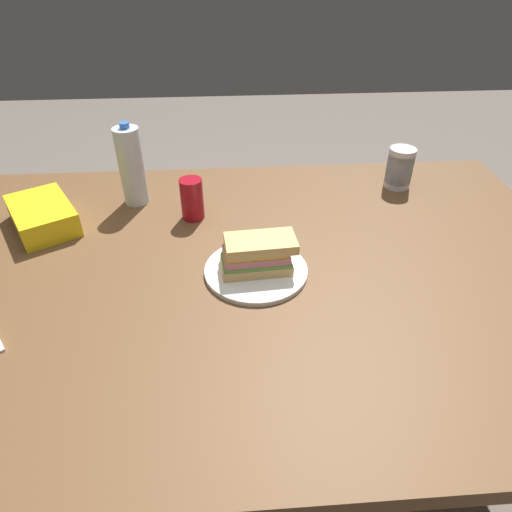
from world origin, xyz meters
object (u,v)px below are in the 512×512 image
(chip_bag, at_px, (43,216))
(soda_can_red, at_px, (192,199))
(water_bottle_tall, at_px, (131,166))
(paper_plate, at_px, (256,270))
(sandwich, at_px, (257,254))
(plastic_cup_stack, at_px, (400,168))
(dining_table, at_px, (252,290))

(chip_bag, bearing_deg, soda_can_red, 62.54)
(chip_bag, height_order, water_bottle_tall, water_bottle_tall)
(paper_plate, relative_size, sandwich, 1.36)
(water_bottle_tall, xyz_separation_m, plastic_cup_stack, (0.84, 0.05, -0.05))
(dining_table, relative_size, plastic_cup_stack, 13.37)
(dining_table, xyz_separation_m, plastic_cup_stack, (0.51, 0.41, 0.14))
(water_bottle_tall, bearing_deg, dining_table, -47.31)
(chip_bag, height_order, plastic_cup_stack, plastic_cup_stack)
(dining_table, relative_size, sandwich, 9.32)
(soda_can_red, bearing_deg, chip_bag, -177.42)
(chip_bag, bearing_deg, sandwich, 36.53)
(dining_table, height_order, water_bottle_tall, water_bottle_tall)
(dining_table, bearing_deg, chip_bag, 157.80)
(dining_table, bearing_deg, soda_can_red, 121.42)
(paper_plate, height_order, soda_can_red, soda_can_red)
(paper_plate, distance_m, soda_can_red, 0.33)
(sandwich, height_order, plastic_cup_stack, plastic_cup_stack)
(chip_bag, bearing_deg, plastic_cup_stack, 69.00)
(dining_table, relative_size, soda_can_red, 14.36)
(sandwich, xyz_separation_m, plastic_cup_stack, (0.49, 0.43, 0.01))
(plastic_cup_stack, bearing_deg, paper_plate, -139.12)
(chip_bag, bearing_deg, dining_table, 37.77)
(paper_plate, height_order, water_bottle_tall, water_bottle_tall)
(dining_table, height_order, chip_bag, chip_bag)
(soda_can_red, distance_m, plastic_cup_stack, 0.68)
(paper_plate, xyz_separation_m, soda_can_red, (-0.17, 0.28, 0.05))
(dining_table, bearing_deg, plastic_cup_stack, 38.82)
(paper_plate, bearing_deg, dining_table, 113.33)
(dining_table, distance_m, sandwich, 0.13)
(plastic_cup_stack, bearing_deg, soda_can_red, -166.97)
(water_bottle_tall, bearing_deg, soda_can_red, -31.14)
(soda_can_red, distance_m, chip_bag, 0.42)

